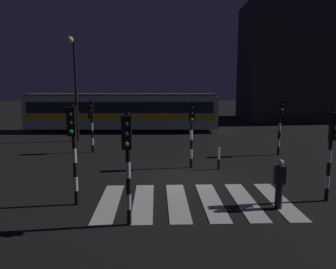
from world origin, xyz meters
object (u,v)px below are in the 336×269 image
object	(u,v)px
traffic_light_corner_near_left	(74,140)
street_lamp_trackside_left	(75,77)
traffic_light_median_centre	(192,124)
traffic_light_corner_far_right	(281,118)
traffic_light_corner_near_right	(333,142)
pedestrian_waiting_at_kerb	(280,184)
bollard_island_edge	(219,158)
traffic_light_corner_far_left	(92,118)
traffic_light_kerb_mid_left	(128,152)
tram	(122,111)

from	to	relation	value
traffic_light_corner_near_left	street_lamp_trackside_left	world-z (taller)	street_lamp_trackside_left
traffic_light_median_centre	traffic_light_corner_far_right	world-z (taller)	traffic_light_median_centre
traffic_light_corner_near_right	pedestrian_waiting_at_kerb	xyz separation A→B (m)	(-1.98, -0.65, -1.30)
traffic_light_corner_far_right	street_lamp_trackside_left	distance (m)	13.77
traffic_light_corner_far_right	bollard_island_edge	distance (m)	5.32
traffic_light_corner_far_left	bollard_island_edge	distance (m)	8.15
traffic_light_median_centre	traffic_light_corner_near_right	distance (m)	6.48
traffic_light_kerb_mid_left	street_lamp_trackside_left	size ratio (longest dim) A/B	0.47
traffic_light_median_centre	traffic_light_corner_near_left	bearing A→B (deg)	-131.05
street_lamp_trackside_left	bollard_island_edge	bearing A→B (deg)	-39.57
street_lamp_trackside_left	tram	distance (m)	6.26
traffic_light_corner_far_left	street_lamp_trackside_left	distance (m)	4.70
pedestrian_waiting_at_kerb	traffic_light_kerb_mid_left	bearing A→B (deg)	-164.50
traffic_light_corner_near_left	traffic_light_kerb_mid_left	size ratio (longest dim) A/B	1.03
traffic_light_median_centre	traffic_light_corner_near_left	world-z (taller)	traffic_light_corner_near_left
traffic_light_corner_far_right	traffic_light_kerb_mid_left	distance (m)	12.20
traffic_light_corner_near_right	pedestrian_waiting_at_kerb	size ratio (longest dim) A/B	1.93
traffic_light_median_centre	traffic_light_corner_near_right	world-z (taller)	traffic_light_median_centre
traffic_light_kerb_mid_left	pedestrian_waiting_at_kerb	distance (m)	5.24
traffic_light_median_centre	street_lamp_trackside_left	bearing A→B (deg)	136.82
traffic_light_corner_far_right	tram	bearing A→B (deg)	138.40
traffic_light_corner_far_left	tram	distance (m)	8.56
traffic_light_median_centre	traffic_light_corner_near_right	bearing A→B (deg)	-45.52
traffic_light_kerb_mid_left	bollard_island_edge	size ratio (longest dim) A/B	3.06
traffic_light_median_centre	pedestrian_waiting_at_kerb	world-z (taller)	traffic_light_median_centre
traffic_light_corner_far_left	traffic_light_kerb_mid_left	bearing A→B (deg)	-71.59
traffic_light_median_centre	street_lamp_trackside_left	xyz separation A→B (m)	(-7.59, 7.12, 2.36)
pedestrian_waiting_at_kerb	tram	bearing A→B (deg)	113.70
traffic_light_corner_far_right	pedestrian_waiting_at_kerb	size ratio (longest dim) A/B	1.92
traffic_light_corner_near_left	traffic_light_corner_near_right	bearing A→B (deg)	2.28
traffic_light_corner_far_left	traffic_light_corner_near_left	bearing A→B (deg)	-80.88
traffic_light_corner_far_right	tram	size ratio (longest dim) A/B	0.20
traffic_light_kerb_mid_left	bollard_island_edge	world-z (taller)	traffic_light_kerb_mid_left
traffic_light_kerb_mid_left	pedestrian_waiting_at_kerb	size ratio (longest dim) A/B	1.98
traffic_light_median_centre	traffic_light_kerb_mid_left	world-z (taller)	traffic_light_kerb_mid_left
bollard_island_edge	traffic_light_corner_near_left	bearing A→B (deg)	-140.05
traffic_light_corner_near_right	traffic_light_corner_far_right	world-z (taller)	traffic_light_corner_near_right
traffic_light_corner_far_left	traffic_light_median_centre	bearing A→B (deg)	-32.13
traffic_light_corner_far_right	traffic_light_kerb_mid_left	xyz separation A→B (m)	(-7.61, -9.53, 0.07)
traffic_light_corner_far_right	traffic_light_corner_near_left	size ratio (longest dim) A/B	0.94
traffic_light_corner_far_right	traffic_light_corner_near_left	xyz separation A→B (m)	(-9.64, -7.88, 0.14)
pedestrian_waiting_at_kerb	street_lamp_trackside_left	bearing A→B (deg)	129.31
traffic_light_median_centre	traffic_light_kerb_mid_left	xyz separation A→B (m)	(-2.31, -6.63, 0.04)
traffic_light_corner_near_right	traffic_light_corner_near_left	distance (m)	8.88
tram	traffic_light_kerb_mid_left	bearing A→B (deg)	-81.62
traffic_light_corner_near_right	pedestrian_waiting_at_kerb	bearing A→B (deg)	-161.70
pedestrian_waiting_at_kerb	bollard_island_edge	bearing A→B (deg)	103.86
street_lamp_trackside_left	pedestrian_waiting_at_kerb	distance (m)	16.44
traffic_light_median_centre	traffic_light_corner_far_right	xyz separation A→B (m)	(5.31, 2.90, -0.03)
bollard_island_edge	traffic_light_corner_far_left	bearing A→B (deg)	151.44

